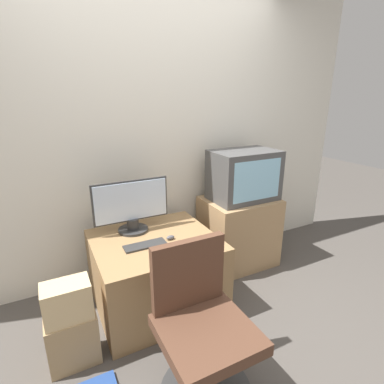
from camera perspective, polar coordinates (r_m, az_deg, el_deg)
name	(u,v)px	position (r m, az deg, el deg)	size (l,w,h in m)	color
ground_plane	(229,363)	(2.21, 7.06, -29.56)	(12.00, 12.00, 0.00)	#4C4742
wall_back	(150,133)	(2.70, -7.99, 11.01)	(4.40, 0.05, 2.60)	silver
desk	(156,271)	(2.48, -6.89, -14.79)	(0.92, 0.83, 0.57)	#937047
side_stand	(238,231)	(3.02, 8.82, -7.35)	(0.67, 0.52, 0.68)	#A37F56
main_monitor	(132,207)	(2.41, -11.43, -2.75)	(0.60, 0.24, 0.42)	#2D2D2D
keyboard	(145,245)	(2.24, -8.92, -9.97)	(0.31, 0.11, 0.01)	#2D2D2D
mouse	(170,238)	(2.30, -4.12, -8.65)	(0.06, 0.04, 0.03)	#4C4C51
crt_tv	(244,175)	(2.82, 9.86, 3.15)	(0.61, 0.40, 0.46)	#474747
office_chair	(202,333)	(1.81, 1.86, -25.24)	(0.52, 0.52, 0.87)	#333333
cardboard_box_lower	(73,340)	(2.21, -21.70, -24.66)	(0.30, 0.19, 0.34)	#A3845B
cardboard_box_upper	(67,301)	(2.03, -22.68, -18.64)	(0.27, 0.18, 0.23)	#D1B27F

